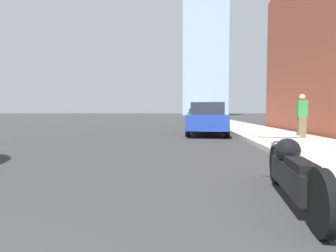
# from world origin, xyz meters

# --- Properties ---
(sidewalk) EXTENTS (3.22, 240.00, 0.15)m
(sidewalk) POSITION_xyz_m (5.75, 40.00, 0.07)
(sidewalk) COLOR #9E998E
(sidewalk) RESTS_ON ground_plane
(distant_tower) EXTENTS (14.96, 14.96, 59.65)m
(distant_tower) POSITION_xyz_m (7.44, 94.12, 29.83)
(distant_tower) COLOR #8CA5BC
(distant_tower) RESTS_ON ground_plane
(motorcycle) EXTENTS (0.62, 2.52, 0.81)m
(motorcycle) POSITION_xyz_m (3.21, 3.53, 0.40)
(motorcycle) COLOR black
(motorcycle) RESTS_ON ground_plane
(parked_car_blue) EXTENTS (2.24, 4.67, 1.63)m
(parked_car_blue) POSITION_xyz_m (2.84, 13.51, 0.83)
(parked_car_blue) COLOR #1E3899
(parked_car_blue) RESTS_ON ground_plane
(parked_car_black) EXTENTS (2.04, 4.52, 1.70)m
(parked_car_black) POSITION_xyz_m (3.15, 25.56, 0.85)
(parked_car_black) COLOR black
(parked_car_black) RESTS_ON ground_plane
(parked_car_green) EXTENTS (2.04, 3.96, 1.61)m
(parked_car_green) POSITION_xyz_m (2.80, 36.60, 0.82)
(parked_car_green) COLOR #1E6B33
(parked_car_green) RESTS_ON ground_plane
(parked_car_red) EXTENTS (2.21, 4.09, 1.70)m
(parked_car_red) POSITION_xyz_m (2.83, 49.17, 0.87)
(parked_car_red) COLOR red
(parked_car_red) RESTS_ON ground_plane
(pedestrian) EXTENTS (0.36, 0.24, 1.72)m
(pedestrian) POSITION_xyz_m (6.34, 10.77, 1.03)
(pedestrian) COLOR brown
(pedestrian) RESTS_ON sidewalk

